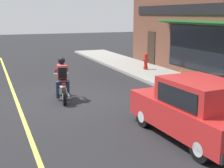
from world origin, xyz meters
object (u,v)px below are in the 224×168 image
car_hatchback (194,110)px  fire_hydrant (146,62)px  trash_bin (216,88)px  traffic_cone (181,76)px  motorcycle_with_rider (62,82)px

car_hatchback → fire_hydrant: (3.30, 8.86, -0.19)m
car_hatchback → trash_bin: size_ratio=3.94×
traffic_cone → fire_hydrant: (0.06, 3.50, 0.14)m
motorcycle_with_rider → traffic_cone: motorcycle_with_rider is taller
fire_hydrant → car_hatchback: bearing=-110.4°
fire_hydrant → trash_bin: bearing=-96.8°
car_hatchback → fire_hydrant: size_ratio=4.39×
trash_bin → traffic_cone: size_ratio=1.63×
car_hatchback → trash_bin: car_hatchback is taller
trash_bin → traffic_cone: bearing=77.0°
trash_bin → traffic_cone: 3.26m
car_hatchback → fire_hydrant: 9.45m
trash_bin → traffic_cone: trash_bin is taller
motorcycle_with_rider → traffic_cone: size_ratio=3.36×
motorcycle_with_rider → traffic_cone: 5.55m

